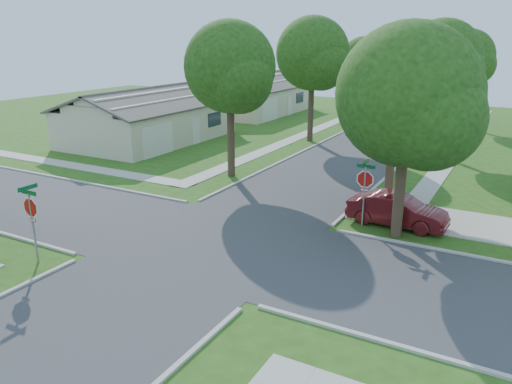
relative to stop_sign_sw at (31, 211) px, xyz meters
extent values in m
plane|color=#2B4B14|center=(4.70, 4.70, -2.03)|extent=(100.00, 100.00, 0.00)
cube|color=#333335|center=(4.70, 4.70, -2.03)|extent=(7.00, 100.00, 0.02)
cube|color=#9E9B91|center=(10.80, 30.70, -2.01)|extent=(1.20, 40.00, 0.04)
cube|color=#9E9B91|center=(-1.40, 30.70, -2.01)|extent=(1.20, 40.00, 0.04)
cube|color=#9E9B91|center=(12.60, 11.80, -2.01)|extent=(8.80, 3.60, 0.05)
cube|color=gray|center=(0.00, 0.00, -0.68)|extent=(0.06, 0.06, 2.70)
cylinder|color=white|center=(0.00, 0.00, 0.12)|extent=(1.05, 0.02, 1.05)
cylinder|color=#B1120C|center=(0.00, 0.00, 0.12)|extent=(0.90, 0.03, 0.90)
cube|color=#B1120C|center=(0.00, 0.00, -0.35)|extent=(0.34, 0.03, 0.12)
cube|color=white|center=(0.00, 0.00, -0.35)|extent=(0.30, 0.03, 0.08)
cube|color=#0C5426|center=(0.00, 0.00, 0.69)|extent=(0.80, 0.02, 0.16)
cube|color=#0C5426|center=(0.00, 0.00, 0.87)|extent=(0.02, 0.80, 0.16)
cube|color=gray|center=(9.40, 9.40, -0.68)|extent=(0.06, 0.06, 2.70)
cylinder|color=white|center=(9.40, 9.40, 0.12)|extent=(1.05, 0.02, 1.05)
cylinder|color=#B1120C|center=(9.40, 9.40, 0.12)|extent=(0.90, 0.03, 0.90)
cube|color=#B1120C|center=(9.40, 9.40, -0.35)|extent=(0.34, 0.03, 0.12)
cube|color=white|center=(9.40, 9.40, -0.35)|extent=(0.30, 0.03, 0.08)
cube|color=#0C5426|center=(9.40, 9.40, 0.69)|extent=(0.80, 0.02, 0.16)
cube|color=#0C5426|center=(9.40, 9.40, 0.87)|extent=(0.02, 0.80, 0.16)
cylinder|color=#38281C|center=(9.40, 13.70, -0.05)|extent=(0.44, 0.44, 3.95)
sphere|color=#193A0E|center=(9.40, 13.70, 3.85)|extent=(4.80, 4.80, 4.80)
sphere|color=#193A0E|center=(10.24, 13.22, 3.25)|extent=(3.46, 3.46, 3.46)
sphere|color=#193A0E|center=(8.68, 14.30, 3.37)|extent=(3.26, 3.26, 3.26)
cylinder|color=#38281C|center=(9.40, 25.70, 0.12)|extent=(0.44, 0.44, 4.30)
sphere|color=#193A0E|center=(9.40, 25.70, 4.48)|extent=(5.40, 5.40, 5.40)
sphere|color=#193A0E|center=(10.35, 25.16, 3.81)|extent=(3.89, 3.89, 3.89)
sphere|color=#193A0E|center=(8.59, 26.38, 3.94)|extent=(3.67, 3.67, 3.67)
cylinder|color=#38281C|center=(9.40, 38.70, 0.07)|extent=(0.44, 0.44, 4.20)
sphere|color=#193A0E|center=(9.40, 38.70, 4.19)|extent=(5.00, 5.00, 5.00)
sphere|color=#193A0E|center=(10.28, 38.20, 3.57)|extent=(3.60, 3.60, 3.60)
sphere|color=#193A0E|center=(8.65, 39.33, 3.69)|extent=(3.40, 3.40, 3.40)
cylinder|color=#38281C|center=(0.00, 13.70, 0.09)|extent=(0.44, 0.44, 4.25)
sphere|color=#193A0E|center=(0.00, 13.70, 4.34)|extent=(5.20, 5.20, 5.20)
sphere|color=#193A0E|center=(0.91, 13.18, 3.69)|extent=(3.74, 3.74, 3.74)
sphere|color=#193A0E|center=(-0.78, 14.35, 3.82)|extent=(3.54, 3.54, 3.54)
cylinder|color=#38281C|center=(0.00, 25.70, 0.19)|extent=(0.44, 0.44, 4.44)
sphere|color=#193A0E|center=(0.00, 25.70, 4.73)|extent=(5.60, 5.60, 5.60)
sphere|color=#193A0E|center=(0.98, 25.14, 4.03)|extent=(4.03, 4.03, 4.03)
sphere|color=#193A0E|center=(-0.84, 26.40, 4.17)|extent=(3.81, 3.81, 3.81)
cylinder|color=#38281C|center=(0.00, 38.70, -0.08)|extent=(0.44, 0.44, 3.90)
sphere|color=#193A0E|center=(0.00, 38.70, 3.70)|extent=(4.60, 4.60, 4.60)
sphere|color=#193A0E|center=(0.80, 38.24, 3.13)|extent=(3.31, 3.31, 3.31)
sphere|color=#193A0E|center=(-0.69, 39.28, 3.24)|extent=(3.13, 3.13, 3.13)
cylinder|color=#38281C|center=(11.00, 8.90, -0.26)|extent=(0.44, 0.44, 3.54)
sphere|color=#193A0E|center=(11.00, 8.90, 3.83)|extent=(5.60, 5.60, 5.60)
sphere|color=#193A0E|center=(11.98, 8.34, 3.13)|extent=(4.03, 4.03, 4.03)
sphere|color=#193A0E|center=(10.16, 9.60, 3.27)|extent=(3.81, 3.81, 3.81)
cube|color=beige|center=(-11.30, 19.70, -0.63)|extent=(8.00, 13.00, 2.80)
cube|color=#46413C|center=(-9.30, 19.70, 1.42)|extent=(4.42, 13.60, 1.56)
cube|color=#46413C|center=(-13.30, 19.70, 1.42)|extent=(4.42, 13.60, 1.56)
cube|color=silver|center=(-7.27, 15.80, -0.93)|extent=(0.06, 3.20, 2.20)
cube|color=silver|center=(-7.27, 20.35, -1.03)|extent=(0.06, 0.90, 2.00)
cube|color=#1E2633|center=(-7.27, 22.95, -0.48)|extent=(0.06, 1.80, 1.10)
cube|color=beige|center=(-11.30, 36.70, -0.63)|extent=(8.00, 13.00, 2.80)
cube|color=#46413C|center=(-9.30, 36.70, 1.42)|extent=(4.42, 13.60, 1.56)
cube|color=#46413C|center=(-13.30, 36.70, 1.42)|extent=(4.42, 13.60, 1.56)
cube|color=silver|center=(-7.27, 32.80, -0.93)|extent=(0.06, 3.20, 2.20)
cube|color=silver|center=(-7.27, 37.35, -1.03)|extent=(0.06, 0.90, 2.00)
cube|color=#1E2633|center=(-7.27, 39.95, -0.48)|extent=(0.06, 1.80, 1.10)
imported|color=#571114|center=(10.70, 10.20, -1.32)|extent=(4.36, 1.70, 1.41)
imported|color=black|center=(7.90, 24.88, -1.28)|extent=(2.15, 4.55, 1.50)
imported|color=black|center=(3.50, 47.81, -1.41)|extent=(2.09, 4.41, 1.24)
camera|label=1|loc=(15.22, -10.87, 6.00)|focal=35.00mm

